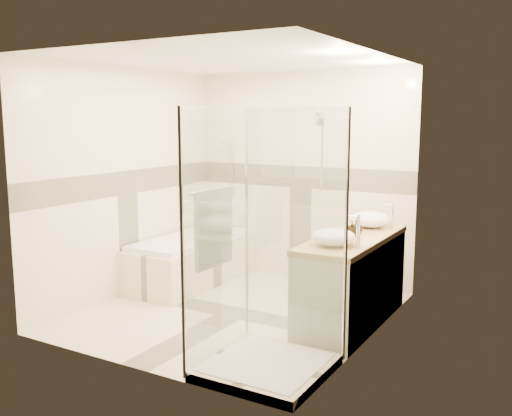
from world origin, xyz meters
The scene contains 12 objects.
room centered at (0.06, 0.01, 1.26)m, with size 2.82×3.02×2.52m.
bathtub centered at (-1.02, 0.65, 0.31)m, with size 0.75×1.70×0.56m.
vanity centered at (1.12, 0.30, 0.43)m, with size 0.58×1.62×0.85m.
shower_enclosure centered at (0.83, -0.97, 0.51)m, with size 0.96×0.93×2.04m.
vessel_sink_near centered at (1.10, 0.86, 0.93)m, with size 0.41×0.41×0.16m, color white.
vessel_sink_far centered at (1.10, -0.13, 0.93)m, with size 0.39×0.39×0.15m, color white.
faucet_near centered at (1.32, 0.86, 1.00)m, with size 0.11×0.03×0.26m.
faucet_far centered at (1.32, -0.13, 1.02)m, with size 0.12×0.03×0.29m.
amenity_bottle_a centered at (1.10, 0.32, 0.92)m, with size 0.07×0.07×0.14m, color black.
amenity_bottle_b centered at (1.10, 0.46, 0.92)m, with size 0.11×0.11×0.14m, color black.
folded_towels centered at (1.10, 0.92, 0.88)m, with size 0.13×0.22×0.07m, color white.
rolled_towel centered at (-1.22, 1.39, 0.62)m, with size 0.11×0.11×0.24m, color white.
Camera 1 is at (2.96, -4.69, 1.96)m, focal length 40.00 mm.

